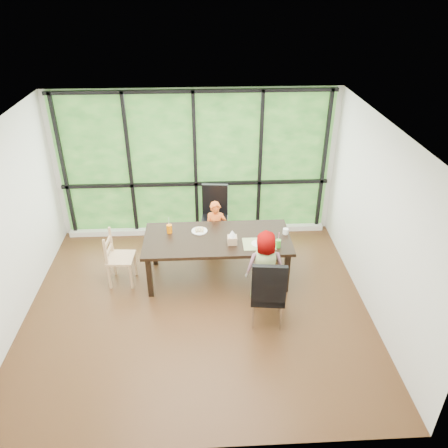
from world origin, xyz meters
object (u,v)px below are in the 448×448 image
at_px(chair_window_leather, 215,217).
at_px(chair_interior_leather, 268,290).
at_px(chair_end_beech, 121,258).
at_px(green_cup, 278,243).
at_px(tissue_box, 232,240).
at_px(child_older, 265,267).
at_px(plate_near, 258,244).
at_px(orange_cup, 169,229).
at_px(plate_far, 199,231).
at_px(dining_table, 217,258).
at_px(white_mug, 286,231).
at_px(child_toddler, 216,230).

xyz_separation_m(chair_window_leather, chair_interior_leather, (0.66, -2.12, 0.00)).
height_order(chair_end_beech, green_cup, chair_end_beech).
distance_m(chair_window_leather, tissue_box, 1.29).
xyz_separation_m(child_older, plate_near, (-0.06, 0.37, 0.17)).
distance_m(orange_cup, green_cup, 1.72).
height_order(child_older, plate_far, child_older).
xyz_separation_m(chair_window_leather, green_cup, (0.91, -1.37, 0.27)).
relative_size(chair_window_leather, plate_near, 5.28).
bearing_deg(plate_near, plate_far, 154.62).
relative_size(plate_near, green_cup, 1.63).
distance_m(plate_near, green_cup, 0.31).
distance_m(dining_table, plate_near, 0.75).
bearing_deg(dining_table, white_mug, 3.28).
bearing_deg(chair_end_beech, tissue_box, -91.25).
relative_size(child_older, white_mug, 13.12).
height_order(chair_end_beech, orange_cup, chair_end_beech).
relative_size(chair_interior_leather, plate_near, 5.28).
distance_m(chair_window_leather, white_mug, 1.50).
distance_m(plate_near, orange_cup, 1.42).
xyz_separation_m(chair_window_leather, tissue_box, (0.23, -1.24, 0.27)).
xyz_separation_m(plate_far, tissue_box, (0.50, -0.38, 0.05)).
bearing_deg(plate_near, dining_table, 160.61).
relative_size(child_toddler, orange_cup, 7.56).
xyz_separation_m(green_cup, tissue_box, (-0.68, 0.14, -0.00)).
relative_size(chair_end_beech, green_cup, 7.15).
bearing_deg(white_mug, orange_cup, 175.82).
height_order(dining_table, chair_end_beech, chair_end_beech).
bearing_deg(dining_table, chair_end_beech, -178.49).
xyz_separation_m(chair_end_beech, plate_far, (1.24, 0.25, 0.31)).
relative_size(child_toddler, plate_near, 5.07).
relative_size(child_toddler, child_older, 0.89).
bearing_deg(plate_near, chair_interior_leather, -87.13).
relative_size(plate_near, white_mug, 2.31).
distance_m(chair_window_leather, plate_near, 1.43).
bearing_deg(green_cup, chair_end_beech, 173.49).
relative_size(chair_interior_leather, child_toddler, 1.04).
bearing_deg(plate_near, child_toddler, 125.90).
bearing_deg(plate_near, tissue_box, 174.71).
height_order(chair_window_leather, child_older, child_older).
xyz_separation_m(child_toddler, green_cup, (0.90, -0.94, 0.29)).
height_order(orange_cup, white_mug, orange_cup).
height_order(chair_interior_leather, child_older, child_older).
bearing_deg(white_mug, chair_end_beech, -177.75).
bearing_deg(plate_far, white_mug, -6.05).
bearing_deg(dining_table, plate_near, -19.39).
height_order(chair_window_leather, chair_interior_leather, same).
relative_size(chair_end_beech, child_older, 0.77).
distance_m(dining_table, green_cup, 1.05).
relative_size(dining_table, orange_cup, 16.58).
distance_m(dining_table, chair_interior_leather, 1.26).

